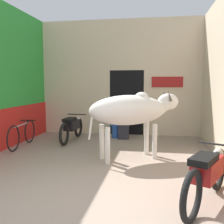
{
  "coord_description": "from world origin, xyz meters",
  "views": [
    {
      "loc": [
        1.19,
        -3.3,
        1.69
      ],
      "look_at": [
        0.24,
        2.35,
        1.06
      ],
      "focal_mm": 42.0,
      "sensor_mm": 36.0,
      "label": 1
    }
  ],
  "objects_px": {
    "motorcycle_near": "(207,173)",
    "plastic_stool": "(116,131)",
    "bicycle": "(22,134)",
    "shopkeeper_seated": "(124,118)",
    "cow": "(133,110)",
    "motorcycle_far": "(72,127)"
  },
  "relations": [
    {
      "from": "plastic_stool",
      "to": "motorcycle_near",
      "type": "bearing_deg",
      "value": -65.53
    },
    {
      "from": "cow",
      "to": "motorcycle_far",
      "type": "bearing_deg",
      "value": 142.07
    },
    {
      "from": "shopkeeper_seated",
      "to": "plastic_stool",
      "type": "xyz_separation_m",
      "value": [
        -0.26,
        0.07,
        -0.41
      ]
    },
    {
      "from": "cow",
      "to": "bicycle",
      "type": "height_order",
      "value": "cow"
    },
    {
      "from": "cow",
      "to": "shopkeeper_seated",
      "type": "distance_m",
      "value": 2.19
    },
    {
      "from": "motorcycle_far",
      "to": "shopkeeper_seated",
      "type": "height_order",
      "value": "shopkeeper_seated"
    },
    {
      "from": "cow",
      "to": "motorcycle_near",
      "type": "xyz_separation_m",
      "value": [
        1.23,
        -2.08,
        -0.65
      ]
    },
    {
      "from": "motorcycle_far",
      "to": "motorcycle_near",
      "type": "bearing_deg",
      "value": -48.72
    },
    {
      "from": "motorcycle_far",
      "to": "plastic_stool",
      "type": "xyz_separation_m",
      "value": [
        1.2,
        0.68,
        -0.2
      ]
    },
    {
      "from": "shopkeeper_seated",
      "to": "cow",
      "type": "bearing_deg",
      "value": -77.98
    },
    {
      "from": "motorcycle_near",
      "to": "bicycle",
      "type": "height_order",
      "value": "motorcycle_near"
    },
    {
      "from": "motorcycle_far",
      "to": "bicycle",
      "type": "distance_m",
      "value": 1.41
    },
    {
      "from": "motorcycle_far",
      "to": "shopkeeper_seated",
      "type": "distance_m",
      "value": 1.6
    },
    {
      "from": "motorcycle_near",
      "to": "bicycle",
      "type": "distance_m",
      "value": 5.0
    },
    {
      "from": "cow",
      "to": "motorcycle_near",
      "type": "distance_m",
      "value": 2.51
    },
    {
      "from": "motorcycle_near",
      "to": "plastic_stool",
      "type": "relative_size",
      "value": 4.32
    },
    {
      "from": "motorcycle_near",
      "to": "bicycle",
      "type": "relative_size",
      "value": 1.06
    },
    {
      "from": "bicycle",
      "to": "plastic_stool",
      "type": "bearing_deg",
      "value": 34.6
    },
    {
      "from": "cow",
      "to": "plastic_stool",
      "type": "relative_size",
      "value": 5.32
    },
    {
      "from": "cow",
      "to": "bicycle",
      "type": "xyz_separation_m",
      "value": [
        -2.99,
        0.59,
        -0.75
      ]
    },
    {
      "from": "plastic_stool",
      "to": "shopkeeper_seated",
      "type": "bearing_deg",
      "value": -15.28
    },
    {
      "from": "motorcycle_near",
      "to": "plastic_stool",
      "type": "xyz_separation_m",
      "value": [
        -1.94,
        4.25,
        -0.22
      ]
    }
  ]
}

